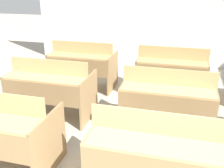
# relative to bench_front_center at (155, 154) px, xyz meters

# --- Properties ---
(wall_back) EXTENTS (7.14, 0.06, 2.81)m
(wall_back) POSITION_rel_bench_front_center_xyz_m (-0.10, 4.60, 0.92)
(wall_back) COLOR silver
(wall_back) RESTS_ON ground_plane
(bench_front_center) EXTENTS (1.24, 0.74, 0.94)m
(bench_front_center) POSITION_rel_bench_front_center_xyz_m (0.00, 0.00, 0.00)
(bench_front_center) COLOR #9A7B51
(bench_front_center) RESTS_ON ground_plane
(bench_second_left) EXTENTS (1.24, 0.74, 0.94)m
(bench_second_left) POSITION_rel_bench_front_center_xyz_m (-1.75, 1.27, 0.00)
(bench_second_left) COLOR #9A7C52
(bench_second_left) RESTS_ON ground_plane
(bench_second_center) EXTENTS (1.24, 0.74, 0.94)m
(bench_second_center) POSITION_rel_bench_front_center_xyz_m (0.02, 1.27, 0.00)
(bench_second_center) COLOR #997B51
(bench_second_center) RESTS_ON ground_plane
(bench_third_left) EXTENTS (1.24, 0.74, 0.94)m
(bench_third_left) POSITION_rel_bench_front_center_xyz_m (-1.71, 2.55, 0.00)
(bench_third_left) COLOR #94754B
(bench_third_left) RESTS_ON ground_plane
(bench_third_center) EXTENTS (1.24, 0.74, 0.94)m
(bench_third_center) POSITION_rel_bench_front_center_xyz_m (0.01, 2.57, 0.00)
(bench_third_center) COLOR olive
(bench_third_center) RESTS_ON ground_plane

